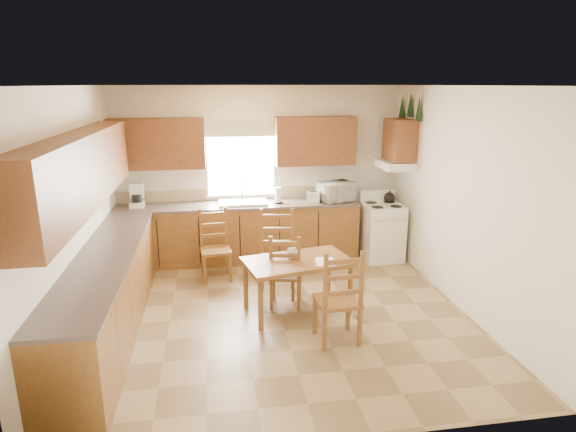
{
  "coord_description": "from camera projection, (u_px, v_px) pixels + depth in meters",
  "views": [
    {
      "loc": [
        -0.74,
        -5.32,
        2.72
      ],
      "look_at": [
        0.15,
        0.3,
        1.15
      ],
      "focal_mm": 30.0,
      "sensor_mm": 36.0,
      "label": 1
    }
  ],
  "objects": [
    {
      "name": "upper_cab_stove",
      "position": [
        400.0,
        140.0,
        7.28
      ],
      "size": [
        0.33,
        0.62,
        0.62
      ],
      "primitive_type": "cube",
      "color": "brown",
      "rests_on": "wall_right"
    },
    {
      "name": "coffeemaker",
      "position": [
        136.0,
        195.0,
        7.23
      ],
      "size": [
        0.25,
        0.28,
        0.36
      ],
      "primitive_type": "cube",
      "rotation": [
        0.0,
        0.0,
        -0.14
      ],
      "color": "silver",
      "rests_on": "counter_back"
    },
    {
      "name": "paper_towel",
      "position": [
        278.0,
        195.0,
        7.48
      ],
      "size": [
        0.11,
        0.11,
        0.25
      ],
      "primitive_type": "cylinder",
      "rotation": [
        0.0,
        0.0,
        0.0
      ],
      "color": "white",
      "rests_on": "counter_back"
    },
    {
      "name": "table_paper",
      "position": [
        325.0,
        262.0,
        5.72
      ],
      "size": [
        0.26,
        0.32,
        0.0
      ],
      "primitive_type": "cube",
      "rotation": [
        0.0,
        0.0,
        -0.15
      ],
      "color": "white",
      "rests_on": "dining_table"
    },
    {
      "name": "window_frame",
      "position": [
        241.0,
        161.0,
        7.56
      ],
      "size": [
        1.13,
        0.02,
        1.18
      ],
      "primitive_type": "cube",
      "color": "silver",
      "rests_on": "wall_back"
    },
    {
      "name": "wall_right",
      "position": [
        461.0,
        200.0,
        5.88
      ],
      "size": [
        4.5,
        4.5,
        0.0
      ],
      "primitive_type": "plane",
      "color": "silver",
      "rests_on": "floor"
    },
    {
      "name": "wall_left",
      "position": [
        74.0,
        215.0,
        5.21
      ],
      "size": [
        4.5,
        4.5,
        0.0
      ],
      "primitive_type": "plane",
      "color": "silver",
      "rests_on": "floor"
    },
    {
      "name": "microwave",
      "position": [
        336.0,
        192.0,
        7.61
      ],
      "size": [
        0.6,
        0.52,
        0.3
      ],
      "primitive_type": "imported",
      "rotation": [
        0.0,
        0.0,
        0.39
      ],
      "color": "silver",
      "rests_on": "counter_back"
    },
    {
      "name": "dining_table",
      "position": [
        297.0,
        286.0,
        5.87
      ],
      "size": [
        1.38,
        0.97,
        0.67
      ],
      "primitive_type": "cube",
      "rotation": [
        0.0,
        0.0,
        0.21
      ],
      "color": "brown",
      "rests_on": "floor"
    },
    {
      "name": "pine_decal_c",
      "position": [
        402.0,
        106.0,
        7.48
      ],
      "size": [
        0.22,
        0.22,
        0.36
      ],
      "primitive_type": "cone",
      "color": "black",
      "rests_on": "wall_right"
    },
    {
      "name": "ceiling",
      "position": [
        279.0,
        86.0,
        5.19
      ],
      "size": [
        4.5,
        4.5,
        0.0
      ],
      "primitive_type": "plane",
      "color": "olive",
      "rests_on": "floor"
    },
    {
      "name": "counter_left",
      "position": [
        104.0,
        257.0,
        5.23
      ],
      "size": [
        0.63,
        3.6,
        0.04
      ],
      "primitive_type": "cube",
      "color": "brown",
      "rests_on": "lower_cab_left"
    },
    {
      "name": "range_hood",
      "position": [
        395.0,
        165.0,
        7.38
      ],
      "size": [
        0.44,
        0.62,
        0.12
      ],
      "primitive_type": "cube",
      "color": "silver",
      "rests_on": "wall_right"
    },
    {
      "name": "window_pane",
      "position": [
        241.0,
        161.0,
        7.56
      ],
      "size": [
        1.05,
        0.01,
        1.1
      ],
      "primitive_type": "cube",
      "color": "white",
      "rests_on": "wall_back"
    },
    {
      "name": "chair_far_right",
      "position": [
        277.0,
        255.0,
        6.28
      ],
      "size": [
        0.53,
        0.51,
        1.12
      ],
      "primitive_type": "cube",
      "rotation": [
        0.0,
        0.0,
        -0.15
      ],
      "color": "brown",
      "rests_on": "floor"
    },
    {
      "name": "floor",
      "position": [
        280.0,
        313.0,
        5.9
      ],
      "size": [
        4.5,
        4.5,
        0.0
      ],
      "primitive_type": "plane",
      "color": "#91774E",
      "rests_on": "ground"
    },
    {
      "name": "chair_near_left",
      "position": [
        286.0,
        270.0,
        6.01
      ],
      "size": [
        0.47,
        0.46,
        0.95
      ],
      "primitive_type": "cube",
      "rotation": [
        0.0,
        0.0,
        2.92
      ],
      "color": "brown",
      "rests_on": "floor"
    },
    {
      "name": "window_valance",
      "position": [
        240.0,
        129.0,
        7.4
      ],
      "size": [
        1.19,
        0.01,
        0.24
      ],
      "primitive_type": "cube",
      "color": "#627E49",
      "rests_on": "wall_back"
    },
    {
      "name": "lower_cab_left",
      "position": [
        108.0,
        296.0,
        5.35
      ],
      "size": [
        0.6,
        3.6,
        0.88
      ],
      "primitive_type": "cube",
      "color": "brown",
      "rests_on": "floor"
    },
    {
      "name": "lower_cab_back",
      "position": [
        239.0,
        233.0,
        7.59
      ],
      "size": [
        3.75,
        0.6,
        0.88
      ],
      "primitive_type": "cube",
      "color": "brown",
      "rests_on": "floor"
    },
    {
      "name": "chair_far_left",
      "position": [
        215.0,
        246.0,
        6.82
      ],
      "size": [
        0.46,
        0.44,
        1.0
      ],
      "primitive_type": "cube",
      "rotation": [
        0.0,
        0.0,
        0.1
      ],
      "color": "brown",
      "rests_on": "floor"
    },
    {
      "name": "pine_decal_b",
      "position": [
        410.0,
        105.0,
        7.16
      ],
      "size": [
        0.22,
        0.22,
        0.36
      ],
      "primitive_type": "cone",
      "color": "black",
      "rests_on": "wall_right"
    },
    {
      "name": "backsplash",
      "position": [
        237.0,
        194.0,
        7.71
      ],
      "size": [
        3.75,
        0.01,
        0.18
      ],
      "primitive_type": "cube",
      "color": "tan",
      "rests_on": "counter_back"
    },
    {
      "name": "counter_back",
      "position": [
        238.0,
        205.0,
        7.46
      ],
      "size": [
        3.75,
        0.63,
        0.04
      ],
      "primitive_type": "cube",
      "color": "brown",
      "rests_on": "lower_cab_back"
    },
    {
      "name": "upper_cab_back_left",
      "position": [
        157.0,
        144.0,
        7.16
      ],
      "size": [
        1.41,
        0.33,
        0.75
      ],
      "primitive_type": "cube",
      "color": "brown",
      "rests_on": "wall_back"
    },
    {
      "name": "chair_near_right",
      "position": [
        337.0,
        295.0,
        5.15
      ],
      "size": [
        0.47,
        0.45,
        1.07
      ],
      "primitive_type": "cube",
      "rotation": [
        0.0,
        0.0,
        3.21
      ],
      "color": "brown",
      "rests_on": "floor"
    },
    {
      "name": "upper_cab_left",
      "position": [
        81.0,
        171.0,
        4.95
      ],
      "size": [
        0.33,
        3.6,
        0.75
      ],
      "primitive_type": "cube",
      "color": "brown",
      "rests_on": "wall_left"
    },
    {
      "name": "pine_decal_a",
      "position": [
        419.0,
        108.0,
        6.87
      ],
      "size": [
        0.22,
        0.22,
        0.36
      ],
      "primitive_type": "cone",
      "color": "black",
      "rests_on": "wall_right"
    },
    {
      "name": "wall_back",
      "position": [
        260.0,
        172.0,
        7.69
      ],
      "size": [
        4.5,
        4.5,
        0.0
      ],
      "primitive_type": "plane",
      "color": "silver",
      "rests_on": "floor"
    },
    {
      "name": "table_card",
      "position": [
        292.0,
        253.0,
        5.83
      ],
      "size": [
        0.1,
        0.04,
        0.13
      ],
      "primitive_type": "cube",
      "rotation": [
        0.0,
        0.0,
        0.2
      ],
      "color": "white",
      "rests_on": "dining_table"
    },
    {
      "name": "toaster",
      "position": [
        313.0,
        197.0,
        7.53
      ],
      "size": [
        0.23,
        0.17,
        0.17
      ],
      "primitive_type": "cube",
      "rotation": [
        0.0,
        0.0,
        -0.23
      ],
      "color": "silver",
      "rests_on": "counter_back"
    },
    {
      "name": "upper_cab_back_right",
      "position": [
        315.0,
        141.0,
        7.53
      ],
      "size": [
        1.25,
        0.33,
        0.75
      ],
      "primitive_type": "cube",
      "color": "brown",
      "rests_on": "wall_back"
    },
    {
      "name": "sink_basin",
      "position": [
        243.0,
        202.0,
        7.47
      ],
      "size": [
        0.75,
        0.45,
        0.04
      ],
      "primitive_type": "cube",
      "color": "silver",
      "rests_on": "counter_back"
    },
    {
      "name": "stove",
      "position": [
        382.0,
        232.0,
        7.65
      ],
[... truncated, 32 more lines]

